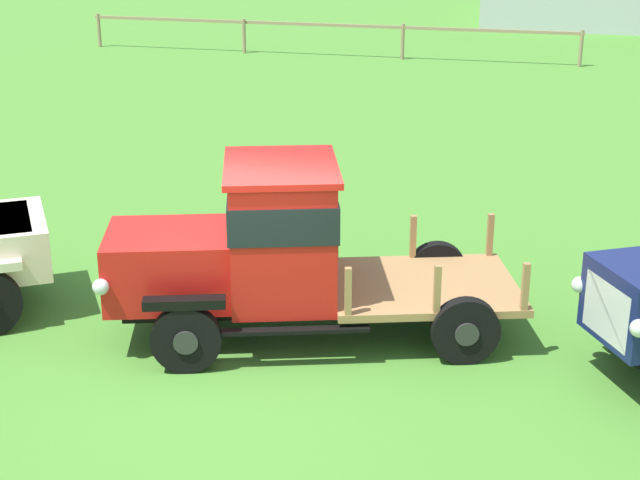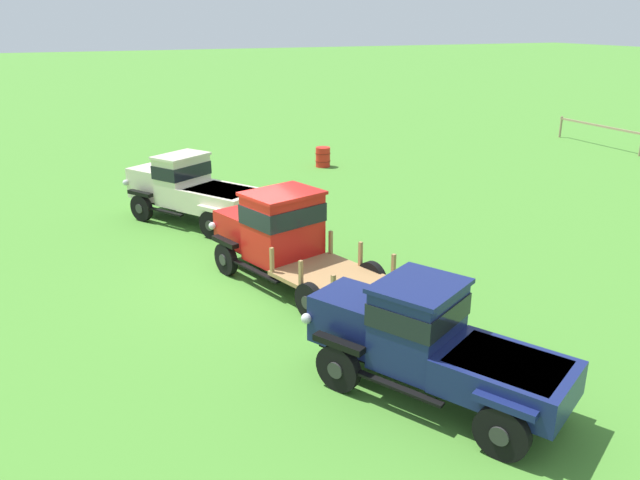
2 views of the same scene
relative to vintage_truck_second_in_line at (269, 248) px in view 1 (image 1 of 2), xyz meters
The scene contains 3 objects.
ground_plane 1.47m from the vintage_truck_second_in_line, 94.35° to the right, with size 240.00×240.00×0.00m, color #47842D.
paddock_fence 21.32m from the vintage_truck_second_in_line, 101.75° to the left, with size 16.63×0.22×1.15m.
vintage_truck_second_in_line is the anchor object (origin of this frame).
Camera 1 is at (3.48, -10.16, 5.54)m, focal length 55.00 mm.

